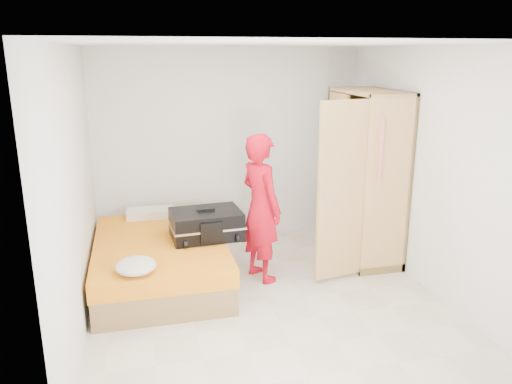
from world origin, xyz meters
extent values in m
plane|color=beige|center=(0.00, 0.00, 0.00)|extent=(4.00, 4.00, 0.00)
plane|color=white|center=(0.00, 0.00, 2.60)|extent=(4.00, 4.00, 0.00)
cube|color=white|center=(0.00, 2.00, 1.30)|extent=(3.60, 0.02, 2.60)
cube|color=white|center=(0.00, -2.00, 1.30)|extent=(3.60, 0.02, 2.60)
cube|color=white|center=(-1.80, 0.00, 1.30)|extent=(0.02, 4.00, 2.60)
cube|color=white|center=(1.80, 0.00, 1.30)|extent=(0.02, 4.00, 2.60)
cube|color=olive|center=(-1.05, 0.75, 0.15)|extent=(1.40, 2.00, 0.30)
cube|color=#FEA61A|center=(-1.05, 0.75, 0.40)|extent=(1.42, 2.02, 0.20)
cube|color=tan|center=(1.77, 0.90, 1.05)|extent=(0.04, 1.20, 2.10)
cube|color=tan|center=(1.50, 0.32, 1.05)|extent=(0.58, 0.04, 2.10)
cube|color=tan|center=(1.50, 1.48, 1.05)|extent=(0.58, 0.04, 2.10)
cube|color=tan|center=(1.50, 0.90, 2.08)|extent=(0.58, 1.20, 0.04)
cube|color=#A48346|center=(1.50, 0.90, 0.05)|extent=(0.58, 1.20, 0.10)
cube|color=tan|center=(1.23, 1.20, 1.05)|extent=(0.04, 0.59, 2.00)
cube|color=tan|center=(0.92, 0.29, 1.05)|extent=(0.59, 0.14, 2.00)
cylinder|color=#B2B2B7|center=(1.50, 0.90, 1.92)|extent=(0.02, 1.10, 0.02)
imported|color=red|center=(0.08, 0.57, 0.84)|extent=(0.60, 0.72, 1.69)
cube|color=black|center=(-0.52, 0.72, 0.65)|extent=(0.81, 0.60, 0.31)
cube|color=black|center=(-0.52, 0.72, 0.82)|extent=(0.20, 0.07, 0.03)
ellipsoid|color=silver|center=(-1.31, -0.09, 0.57)|extent=(0.38, 0.38, 0.15)
cube|color=silver|center=(-1.11, 1.60, 0.55)|extent=(0.59, 0.32, 0.11)
camera|label=1|loc=(-1.24, -4.60, 2.52)|focal=35.00mm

